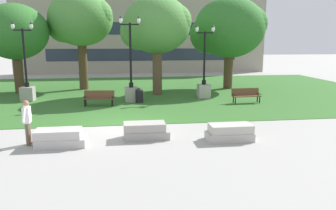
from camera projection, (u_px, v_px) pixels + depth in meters
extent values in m
plane|color=#A3A09B|center=(117.00, 126.00, 15.08)|extent=(140.00, 140.00, 0.00)
cube|color=#336628|center=(120.00, 92.00, 24.80)|extent=(40.00, 20.00, 0.02)
cube|color=#BCB7B2|center=(61.00, 142.00, 12.20)|extent=(1.80, 0.90, 0.32)
cube|color=beige|center=(58.00, 134.00, 12.13)|extent=(1.66, 0.83, 0.32)
cube|color=#9E9991|center=(147.00, 134.00, 13.17)|extent=(1.80, 0.90, 0.32)
cube|color=#A6A098|center=(144.00, 127.00, 13.10)|extent=(1.66, 0.83, 0.32)
cube|color=#B2ADA3|center=(229.00, 136.00, 12.91)|extent=(1.80, 0.90, 0.32)
cube|color=#BBB6AB|center=(231.00, 128.00, 12.86)|extent=(1.66, 0.83, 0.32)
cylinder|color=brown|center=(29.00, 133.00, 12.38)|extent=(0.15, 0.15, 0.86)
cylinder|color=brown|center=(28.00, 135.00, 12.18)|extent=(0.15, 0.15, 0.86)
cube|color=white|center=(27.00, 115.00, 12.14)|extent=(0.26, 0.41, 0.60)
cylinder|color=white|center=(29.00, 111.00, 12.52)|extent=(0.12, 0.39, 0.52)
cylinder|color=white|center=(24.00, 115.00, 11.72)|extent=(0.12, 0.39, 0.52)
sphere|color=#9E7051|center=(26.00, 103.00, 12.05)|extent=(0.22, 0.22, 0.22)
cube|color=maroon|center=(42.00, 142.00, 12.42)|extent=(0.82, 0.30, 0.02)
cube|color=maroon|center=(55.00, 141.00, 12.53)|extent=(0.14, 0.21, 0.06)
cube|color=maroon|center=(29.00, 142.00, 12.30)|extent=(0.14, 0.21, 0.06)
cylinder|color=silver|center=(49.00, 142.00, 12.59)|extent=(0.06, 0.04, 0.06)
cylinder|color=silver|center=(48.00, 144.00, 12.38)|extent=(0.06, 0.04, 0.06)
cylinder|color=silver|center=(37.00, 143.00, 12.48)|extent=(0.06, 0.04, 0.06)
cylinder|color=silver|center=(36.00, 145.00, 12.27)|extent=(0.06, 0.04, 0.06)
cube|color=brown|center=(99.00, 99.00, 19.41)|extent=(1.84, 0.64, 0.05)
cube|color=brown|center=(99.00, 94.00, 19.61)|extent=(1.80, 0.32, 0.46)
cube|color=black|center=(84.00, 97.00, 19.37)|extent=(0.10, 0.40, 0.04)
cube|color=black|center=(113.00, 97.00, 19.40)|extent=(0.10, 0.40, 0.04)
cylinder|color=black|center=(85.00, 103.00, 19.28)|extent=(0.07, 0.07, 0.41)
cylinder|color=black|center=(112.00, 103.00, 19.31)|extent=(0.07, 0.07, 0.41)
cylinder|color=black|center=(86.00, 102.00, 19.59)|extent=(0.07, 0.07, 0.41)
cylinder|color=black|center=(113.00, 102.00, 19.63)|extent=(0.07, 0.07, 0.41)
cube|color=brown|center=(247.00, 96.00, 20.34)|extent=(1.82, 0.52, 0.05)
cube|color=brown|center=(245.00, 92.00, 20.53)|extent=(1.80, 0.21, 0.46)
cube|color=black|center=(234.00, 95.00, 20.17)|extent=(0.08, 0.40, 0.04)
cube|color=black|center=(259.00, 94.00, 20.46)|extent=(0.08, 0.40, 0.04)
cylinder|color=black|center=(235.00, 101.00, 20.09)|extent=(0.07, 0.07, 0.41)
cylinder|color=black|center=(260.00, 100.00, 20.37)|extent=(0.07, 0.07, 0.41)
cylinder|color=black|center=(233.00, 100.00, 20.40)|extent=(0.07, 0.07, 0.41)
cylinder|color=black|center=(257.00, 99.00, 20.68)|extent=(0.07, 0.07, 0.41)
cube|color=gray|center=(28.00, 94.00, 21.13)|extent=(0.80, 0.80, 0.90)
cylinder|color=black|center=(27.00, 85.00, 21.02)|extent=(0.28, 0.28, 0.30)
cylinder|color=black|center=(25.00, 58.00, 20.69)|extent=(0.14, 0.14, 3.67)
cube|color=black|center=(22.00, 30.00, 20.35)|extent=(1.10, 0.08, 0.08)
ellipsoid|color=white|center=(13.00, 26.00, 20.23)|extent=(0.22, 0.22, 0.36)
cone|color=black|center=(12.00, 23.00, 20.19)|extent=(0.20, 0.20, 0.13)
ellipsoid|color=white|center=(31.00, 26.00, 20.37)|extent=(0.22, 0.22, 0.36)
cone|color=black|center=(31.00, 23.00, 20.33)|extent=(0.20, 0.20, 0.13)
cube|color=#ADA89E|center=(204.00, 91.00, 22.33)|extent=(0.80, 0.80, 0.90)
cylinder|color=black|center=(204.00, 82.00, 22.21)|extent=(0.28, 0.28, 0.30)
cylinder|color=black|center=(204.00, 58.00, 21.90)|extent=(0.14, 0.14, 3.53)
cube|color=black|center=(205.00, 33.00, 21.57)|extent=(1.10, 0.08, 0.08)
ellipsoid|color=white|center=(197.00, 29.00, 21.45)|extent=(0.22, 0.22, 0.36)
cone|color=black|center=(197.00, 26.00, 21.42)|extent=(0.20, 0.20, 0.13)
ellipsoid|color=white|center=(213.00, 29.00, 21.60)|extent=(0.22, 0.22, 0.36)
cone|color=black|center=(213.00, 26.00, 21.56)|extent=(0.20, 0.20, 0.13)
cube|color=gray|center=(131.00, 94.00, 20.96)|extent=(0.80, 0.80, 0.90)
cylinder|color=black|center=(131.00, 85.00, 20.84)|extent=(0.28, 0.28, 0.30)
cylinder|color=black|center=(131.00, 56.00, 20.48)|extent=(0.14, 0.14, 4.01)
cube|color=black|center=(130.00, 24.00, 20.11)|extent=(1.10, 0.08, 0.08)
ellipsoid|color=white|center=(121.00, 20.00, 19.99)|extent=(0.22, 0.22, 0.36)
cone|color=black|center=(121.00, 17.00, 19.95)|extent=(0.20, 0.20, 0.13)
ellipsoid|color=white|center=(139.00, 20.00, 20.13)|extent=(0.22, 0.22, 0.36)
cone|color=black|center=(139.00, 17.00, 20.10)|extent=(0.20, 0.20, 0.13)
cylinder|color=#4C3823|center=(228.00, 68.00, 26.35)|extent=(0.72, 0.72, 3.30)
ellipsoid|color=#2D6B28|center=(230.00, 28.00, 25.73)|extent=(5.54, 5.54, 4.71)
sphere|color=#2D6B28|center=(209.00, 35.00, 26.18)|extent=(3.05, 3.05, 3.05)
sphere|color=#2D6B28|center=(249.00, 24.00, 25.32)|extent=(2.77, 2.77, 2.77)
cylinder|color=brown|center=(157.00, 69.00, 23.49)|extent=(0.68, 0.68, 3.63)
ellipsoid|color=#4C893D|center=(157.00, 25.00, 22.88)|extent=(4.70, 4.70, 4.00)
sphere|color=#4C893D|center=(138.00, 32.00, 23.26)|extent=(2.59, 2.59, 2.59)
sphere|color=#4C893D|center=(175.00, 21.00, 22.53)|extent=(2.35, 2.35, 2.35)
cylinder|color=#4C3823|center=(19.00, 72.00, 24.08)|extent=(0.67, 0.67, 3.16)
ellipsoid|color=#2D6B28|center=(15.00, 32.00, 23.52)|extent=(4.69, 4.69, 3.99)
sphere|color=#2D6B28|center=(30.00, 28.00, 23.17)|extent=(2.35, 2.35, 2.35)
cylinder|color=#4C3823|center=(83.00, 63.00, 25.86)|extent=(0.69, 0.69, 4.14)
ellipsoid|color=#4C893D|center=(81.00, 19.00, 25.19)|extent=(4.92, 4.92, 4.18)
sphere|color=#4C893D|center=(64.00, 25.00, 25.59)|extent=(2.71, 2.71, 2.71)
sphere|color=#4C893D|center=(96.00, 15.00, 24.83)|extent=(2.46, 2.46, 2.46)
cylinder|color=black|center=(139.00, 96.00, 20.53)|extent=(0.48, 0.48, 0.80)
cone|color=black|center=(139.00, 89.00, 20.43)|extent=(0.49, 0.49, 0.16)
cube|color=gray|center=(143.00, 29.00, 38.25)|extent=(29.50, 1.00, 10.21)
cube|color=#232D3D|center=(144.00, 55.00, 38.32)|extent=(22.13, 0.03, 1.40)
cube|color=#232D3D|center=(143.00, 28.00, 37.73)|extent=(22.13, 0.03, 1.40)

